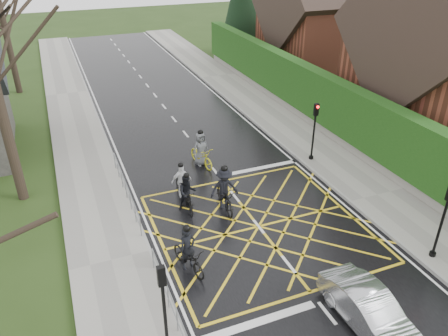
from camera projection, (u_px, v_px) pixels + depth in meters
ground at (259, 227)px, 18.00m from camera, size 120.00×120.00×0.00m
road at (259, 226)px, 18.00m from camera, size 9.00×80.00×0.01m
sidewalk_right at (377, 196)px, 19.93m from camera, size 3.00×80.00×0.15m
sidewalk_left at (111, 261)px, 16.00m from camera, size 3.00×80.00×0.15m
stone_wall at (334, 134)px, 25.25m from camera, size 0.50×38.00×0.70m
hedge at (338, 106)px, 24.41m from camera, size 0.90×38.00×2.80m
house_far at (327, 19)px, 35.39m from camera, size 9.80×8.80×10.30m
conifer at (242, 1)px, 40.28m from camera, size 4.60×4.60×10.00m
railing_south at (172, 304)px, 13.26m from camera, size 0.05×5.04×1.03m
railing_north at (126, 186)px, 19.36m from camera, size 0.05×6.04×1.03m
traffic_light_ne at (314, 132)px, 22.29m from camera, size 0.24×0.31×3.21m
traffic_light_se at (442, 222)px, 15.45m from camera, size 0.24×0.31×3.21m
traffic_light_sw at (164, 310)px, 11.88m from camera, size 0.24×0.31×3.21m
cyclist_rear at (188, 255)px, 15.51m from camera, size 1.17×2.03×1.86m
cyclist_back at (188, 196)px, 18.83m from camera, size 0.86×1.83×1.79m
cyclist_mid at (225, 193)px, 18.85m from camera, size 1.30×2.22×2.10m
cyclist_front at (182, 185)px, 19.72m from camera, size 0.95×1.76×1.74m
cyclist_lead at (201, 153)px, 22.41m from camera, size 1.12×2.13×1.97m
car at (369, 311)px, 13.23m from camera, size 1.42×3.75×1.22m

